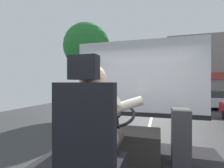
% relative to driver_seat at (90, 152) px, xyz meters
% --- Properties ---
extents(ground, '(18.00, 44.00, 0.06)m').
position_rel_driver_seat_xyz_m(ground, '(0.13, 9.15, -1.25)').
color(ground, '#353535').
extents(driver_seat, '(0.48, 0.48, 1.32)m').
position_rel_driver_seat_xyz_m(driver_seat, '(0.00, 0.00, 0.00)').
color(driver_seat, black).
rests_on(driver_seat, bus_floor).
extents(bus_driver, '(0.80, 0.62, 0.81)m').
position_rel_driver_seat_xyz_m(bus_driver, '(-0.00, 0.12, 0.19)').
color(bus_driver, '#332D28').
rests_on(bus_driver, driver_seat).
extents(steering_console, '(1.10, 0.97, 0.83)m').
position_rel_driver_seat_xyz_m(steering_console, '(-0.00, 1.21, -0.34)').
color(steering_console, '#282623').
rests_on(steering_console, bus_floor).
extents(fare_box, '(0.24, 0.24, 0.77)m').
position_rel_driver_seat_xyz_m(fare_box, '(0.81, 1.17, -0.18)').
color(fare_box, '#333338').
rests_on(fare_box, bus_floor).
extents(windshield_panel, '(2.50, 0.08, 1.48)m').
position_rel_driver_seat_xyz_m(windshield_panel, '(0.13, 1.97, 0.48)').
color(windshield_panel, silver).
extents(street_tree, '(2.80, 2.80, 5.42)m').
position_rel_driver_seat_xyz_m(street_tree, '(-3.73, 7.87, 2.77)').
color(street_tree, '#4C3828').
rests_on(street_tree, ground).
extents(shop_building, '(10.00, 4.25, 6.21)m').
position_rel_driver_seat_xyz_m(shop_building, '(6.19, 17.12, 1.88)').
color(shop_building, gray).
rests_on(shop_building, ground).
extents(parked_car_white, '(1.92, 4.02, 1.21)m').
position_rel_driver_seat_xyz_m(parked_car_white, '(4.21, 12.37, -0.60)').
color(parked_car_white, silver).
rests_on(parked_car_white, ground).
extents(parked_car_charcoal, '(1.92, 4.32, 1.35)m').
position_rel_driver_seat_xyz_m(parked_car_charcoal, '(4.33, 16.81, -0.53)').
color(parked_car_charcoal, '#474C51').
rests_on(parked_car_charcoal, ground).
extents(parked_car_silver, '(1.78, 4.18, 1.28)m').
position_rel_driver_seat_xyz_m(parked_car_silver, '(4.17, 21.57, -0.57)').
color(parked_car_silver, silver).
rests_on(parked_car_silver, ground).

